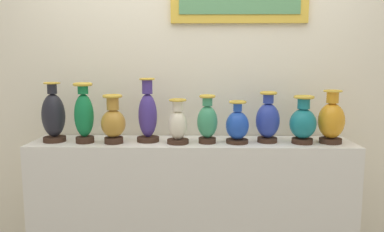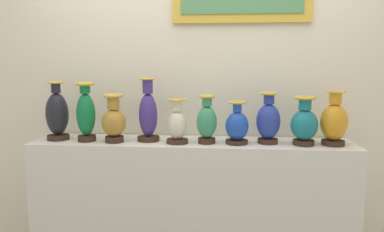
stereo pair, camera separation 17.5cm
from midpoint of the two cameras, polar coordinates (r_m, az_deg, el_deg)
display_shelf at (r=2.73m, az=1.90°, el=-14.36°), size 2.21×0.41×1.01m
back_wall at (r=2.78m, az=2.41°, el=6.02°), size 4.71×0.14×2.86m
vase_onyx at (r=2.74m, az=-18.29°, el=0.17°), size 0.15×0.15×0.41m
vase_emerald at (r=2.62m, az=-14.16°, el=0.33°), size 0.13×0.13×0.41m
vase_ochre at (r=2.56m, az=-9.99°, el=-0.77°), size 0.16×0.16×0.33m
vase_indigo at (r=2.56m, az=-4.82°, el=0.19°), size 0.15×0.15×0.44m
vase_ivory at (r=2.49m, az=-0.28°, el=-1.31°), size 0.15×0.15×0.30m
vase_jade at (r=2.49m, az=4.29°, el=-0.85°), size 0.14×0.14×0.33m
vase_sapphire at (r=2.50m, az=8.91°, el=-1.51°), size 0.15×0.15×0.29m
vase_cobalt at (r=2.55m, az=13.57°, el=-0.73°), size 0.16×0.16×0.35m
vase_teal at (r=2.56m, az=18.73°, el=-1.14°), size 0.18×0.18×0.32m
vase_amber at (r=2.63m, az=22.77°, el=-0.85°), size 0.17×0.17×0.36m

